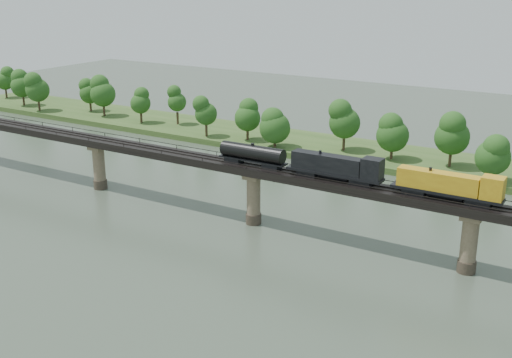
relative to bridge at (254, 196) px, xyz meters
The scene contains 6 objects.
ground 30.49m from the bridge, 90.00° to the right, with size 400.00×400.00×0.00m, color #364435.
far_bank 55.20m from the bridge, 90.00° to the left, with size 300.00×24.00×1.60m, color #345020.
bridge is the anchor object (origin of this frame).
bridge_superstructure 6.33m from the bridge, 90.00° to the left, with size 220.00×4.90×0.75m.
far_treeline 51.30m from the bridge, 99.23° to the left, with size 289.06×17.54×13.60m.
freight_train 30.57m from the bridge, ahead, with size 70.84×2.76×4.88m.
Camera 1 is at (60.15, -66.91, 45.43)m, focal length 45.00 mm.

